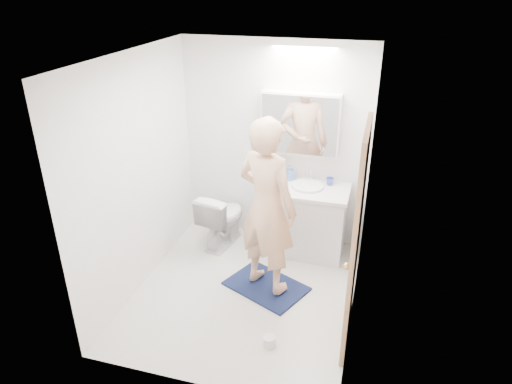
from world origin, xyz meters
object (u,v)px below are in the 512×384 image
(vanity_cabinet, at_px, (305,221))
(soap_bottle_b, at_px, (290,172))
(toilet_paper_roll, at_px, (269,341))
(person, at_px, (267,207))
(medicine_cabinet, at_px, (300,124))
(soap_bottle_a, at_px, (281,172))
(toilet, at_px, (222,218))
(toothbrush_cup, at_px, (330,181))

(vanity_cabinet, relative_size, soap_bottle_b, 4.81)
(soap_bottle_b, height_order, toilet_paper_roll, soap_bottle_b)
(toilet_paper_roll, bearing_deg, person, 106.29)
(medicine_cabinet, distance_m, soap_bottle_a, 0.61)
(soap_bottle_a, bearing_deg, soap_bottle_b, 16.94)
(vanity_cabinet, height_order, toilet, vanity_cabinet)
(person, xyz_separation_m, toothbrush_cup, (0.49, 0.99, -0.10))
(soap_bottle_a, bearing_deg, vanity_cabinet, -23.93)
(medicine_cabinet, bearing_deg, person, -95.82)
(vanity_cabinet, xyz_separation_m, toothbrush_cup, (0.23, 0.16, 0.47))
(medicine_cabinet, distance_m, soap_bottle_b, 0.59)
(toilet, height_order, soap_bottle_a, soap_bottle_a)
(soap_bottle_b, relative_size, toilet_paper_roll, 1.70)
(toilet, height_order, toilet_paper_roll, toilet)
(medicine_cabinet, bearing_deg, soap_bottle_a, -162.30)
(medicine_cabinet, bearing_deg, toilet_paper_roll, -85.90)
(vanity_cabinet, relative_size, soap_bottle_a, 4.39)
(vanity_cabinet, xyz_separation_m, soap_bottle_b, (-0.24, 0.18, 0.52))
(toilet_paper_roll, bearing_deg, soap_bottle_b, 96.95)
(toilet, relative_size, person, 0.38)
(toilet_paper_roll, bearing_deg, medicine_cabinet, 94.10)
(medicine_cabinet, xyz_separation_m, soap_bottle_b, (-0.09, -0.03, -0.59))
(soap_bottle_a, xyz_separation_m, toilet_paper_roll, (0.32, -1.80, -0.87))
(medicine_cabinet, distance_m, toilet, 1.46)
(medicine_cabinet, xyz_separation_m, toilet_paper_roll, (0.13, -1.86, -1.45))
(soap_bottle_b, relative_size, toothbrush_cup, 2.04)
(soap_bottle_a, xyz_separation_m, toothbrush_cup, (0.57, 0.01, -0.06))
(medicine_cabinet, bearing_deg, soap_bottle_b, -161.47)
(person, bearing_deg, soap_bottle_b, -66.44)
(person, relative_size, soap_bottle_a, 8.91)
(toilet_paper_roll, bearing_deg, soap_bottle_a, 100.14)
(soap_bottle_a, distance_m, soap_bottle_b, 0.10)
(person, bearing_deg, toilet_paper_roll, 130.78)
(medicine_cabinet, xyz_separation_m, toilet, (-0.84, -0.33, -1.15))
(vanity_cabinet, bearing_deg, soap_bottle_a, 156.07)
(toilet, relative_size, toilet_paper_roll, 6.35)
(soap_bottle_a, xyz_separation_m, soap_bottle_b, (0.10, 0.03, -0.01))
(person, height_order, soap_bottle_a, person)
(medicine_cabinet, height_order, soap_bottle_b, medicine_cabinet)
(person, bearing_deg, toilet, -19.62)
(vanity_cabinet, distance_m, soap_bottle_a, 0.65)
(vanity_cabinet, bearing_deg, toothbrush_cup, 34.76)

